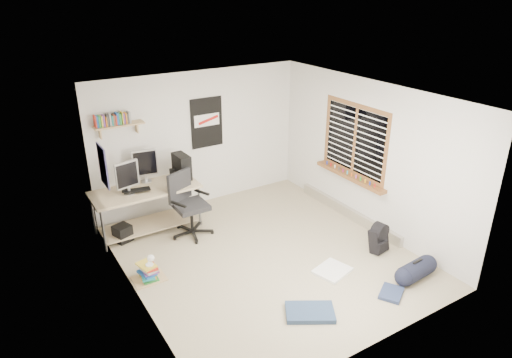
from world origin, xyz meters
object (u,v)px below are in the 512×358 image
office_chair (191,208)px  duffel_bag (416,270)px  backpack (379,240)px  desk (147,210)px  book_stack (148,270)px

office_chair → duffel_bag: (2.18, -2.83, -0.35)m
office_chair → backpack: size_ratio=2.85×
office_chair → backpack: office_chair is taller
backpack → duffel_bag: bearing=-103.9°
desk → duffel_bag: size_ratio=3.24×
desk → book_stack: desk is taller
office_chair → desk: bearing=114.3°
backpack → duffel_bag: duffel_bag is taller
duffel_bag → book_stack: duffel_bag is taller
book_stack → desk: bearing=70.3°
backpack → desk: bearing=128.9°
backpack → duffel_bag: (-0.07, -0.80, -0.06)m
duffel_bag → office_chair: bearing=122.9°
office_chair → backpack: bearing=-65.0°
desk → backpack: size_ratio=4.59×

